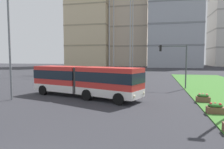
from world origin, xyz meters
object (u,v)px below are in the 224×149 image
object	(u,v)px
traffic_light_far_right	(176,58)
apartment_tower_west	(89,18)
streetlight_left	(9,42)
articulated_bus	(85,80)
car_maroon_sedan	(89,78)
flower_planter_3	(215,108)
apartment_tower_centre	(174,26)
apartment_tower_westcentre	(130,20)
flower_planter_4	(203,98)

from	to	relation	value
traffic_light_far_right	apartment_tower_west	distance (m)	85.53
traffic_light_far_right	streetlight_left	bearing A→B (deg)	-145.41
articulated_bus	apartment_tower_west	distance (m)	89.62
apartment_tower_west	car_maroon_sedan	bearing A→B (deg)	-71.21
apartment_tower_west	flower_planter_3	bearing A→B (deg)	-65.93
traffic_light_far_right	apartment_tower_centre	xyz separation A→B (m)	(4.62, 65.91, 13.89)
car_maroon_sedan	traffic_light_far_right	world-z (taller)	traffic_light_far_right
flower_planter_3	apartment_tower_west	xyz separation A→B (m)	(-38.46, 86.09, 24.26)
apartment_tower_centre	car_maroon_sedan	bearing A→B (deg)	-105.79
car_maroon_sedan	apartment_tower_westcentre	bearing A→B (deg)	92.75
apartment_tower_west	streetlight_left	bearing A→B (deg)	-75.79
articulated_bus	traffic_light_far_right	world-z (taller)	traffic_light_far_right
articulated_bus	flower_planter_3	distance (m)	11.64
traffic_light_far_right	apartment_tower_centre	bearing A→B (deg)	85.99
articulated_bus	streetlight_left	bearing A→B (deg)	-155.27
car_maroon_sedan	apartment_tower_west	bearing A→B (deg)	108.79
articulated_bus	apartment_tower_centre	bearing A→B (deg)	79.31
apartment_tower_centre	flower_planter_4	bearing A→B (deg)	-92.36
flower_planter_3	streetlight_left	xyz separation A→B (m)	(-16.96, 1.19, 4.83)
car_maroon_sedan	flower_planter_4	xyz separation A→B (m)	(14.50, -11.89, -0.33)
articulated_bus	flower_planter_4	world-z (taller)	articulated_bus
car_maroon_sedan	flower_planter_3	bearing A→B (deg)	-47.21
flower_planter_4	apartment_tower_west	size ratio (longest dim) A/B	0.02
flower_planter_4	apartment_tower_west	xyz separation A→B (m)	(-38.46, 82.32, 24.26)
car_maroon_sedan	traffic_light_far_right	distance (m)	13.83
articulated_bus	car_maroon_sedan	size ratio (longest dim) A/B	2.60
car_maroon_sedan	streetlight_left	distance (m)	15.36
car_maroon_sedan	apartment_tower_westcentre	size ratio (longest dim) A/B	0.10
articulated_bus	apartment_tower_westcentre	world-z (taller)	apartment_tower_westcentre
flower_planter_4	apartment_tower_centre	xyz separation A→B (m)	(3.05, 73.94, 17.28)
streetlight_left	apartment_tower_westcentre	size ratio (longest dim) A/B	0.20
flower_planter_4	traffic_light_far_right	size ratio (longest dim) A/B	0.20
articulated_bus	apartment_tower_centre	size ratio (longest dim) A/B	0.34
streetlight_left	apartment_tower_west	distance (m)	89.71
traffic_light_far_right	apartment_tower_west	bearing A→B (deg)	116.40
flower_planter_3	traffic_light_far_right	bearing A→B (deg)	97.59
apartment_tower_westcentre	apartment_tower_west	bearing A→B (deg)	-163.41
apartment_tower_west	flower_planter_4	bearing A→B (deg)	-64.96
flower_planter_3	apartment_tower_centre	bearing A→B (deg)	87.75
traffic_light_far_right	articulated_bus	bearing A→B (deg)	-139.99
articulated_bus	car_maroon_sedan	distance (m)	12.25
car_maroon_sedan	flower_planter_4	bearing A→B (deg)	-39.37
flower_planter_3	apartment_tower_westcentre	xyz separation A→B (m)	(-18.18, 92.13, 23.40)
traffic_light_far_right	apartment_tower_west	world-z (taller)	apartment_tower_west
apartment_tower_westcentre	apartment_tower_centre	size ratio (longest dim) A/B	1.35
flower_planter_3	apartment_tower_west	world-z (taller)	apartment_tower_west
flower_planter_3	apartment_tower_west	size ratio (longest dim) A/B	0.02
articulated_bus	apartment_tower_centre	distance (m)	76.71
apartment_tower_centre	apartment_tower_west	bearing A→B (deg)	168.58
traffic_light_far_right	flower_planter_3	bearing A→B (deg)	-82.41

